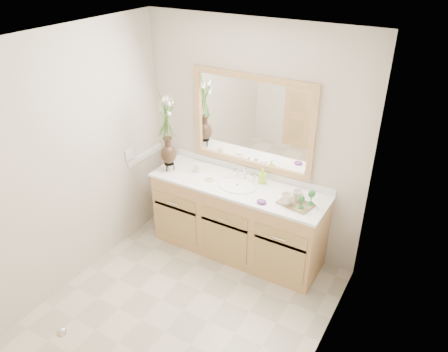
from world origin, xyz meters
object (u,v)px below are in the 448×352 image
Objects in this scene: tumbler at (197,168)px; soap_bottle at (262,177)px; flower_vase at (166,124)px; tray at (295,204)px.

tumbler is 0.71m from soap_bottle.
flower_vase is 5.56× the size of soap_bottle.
flower_vase reaches higher than soap_bottle.
flower_vase is 1.51m from tray.
soap_bottle reaches higher than tray.
tray is (1.14, -0.08, -0.04)m from tumbler.
tumbler is at bearing 22.85° from flower_vase.
tray is (1.42, 0.04, -0.52)m from flower_vase.
tumbler is (0.28, 0.12, -0.48)m from flower_vase.
tumbler is 0.28× the size of tray.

